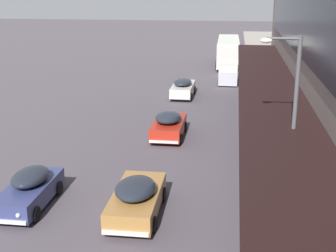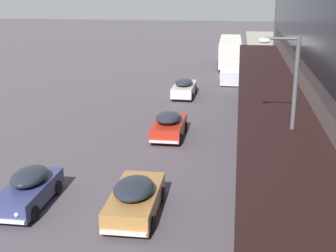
# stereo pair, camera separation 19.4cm
# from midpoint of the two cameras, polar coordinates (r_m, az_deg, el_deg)

# --- Properties ---
(transit_bus_kerbside_front) EXTENTS (2.83, 10.69, 3.10)m
(transit_bus_kerbside_front) POSITION_cam_midpoint_polar(r_m,az_deg,el_deg) (55.88, 7.69, 9.13)
(transit_bus_kerbside_front) COLOR beige
(transit_bus_kerbside_front) RESTS_ON ground
(sedan_lead_mid) EXTENTS (1.94, 4.33, 1.63)m
(sedan_lead_mid) POSITION_cam_midpoint_polar(r_m,az_deg,el_deg) (28.94, 0.30, 0.14)
(sedan_lead_mid) COLOR #AB2517
(sedan_lead_mid) RESTS_ON ground
(sedan_second_mid) EXTENTS (1.87, 4.69, 1.55)m
(sedan_second_mid) POSITION_cam_midpoint_polar(r_m,az_deg,el_deg) (39.68, 2.12, 4.69)
(sedan_second_mid) COLOR beige
(sedan_second_mid) RESTS_ON ground
(sedan_second_near) EXTENTS (1.78, 4.34, 1.59)m
(sedan_second_near) POSITION_cam_midpoint_polar(r_m,az_deg,el_deg) (20.94, -16.36, -7.32)
(sedan_second_near) COLOR navy
(sedan_second_near) RESTS_ON ground
(sedan_far_back) EXTENTS (2.03, 4.62, 1.56)m
(sedan_far_back) POSITION_cam_midpoint_polar(r_m,az_deg,el_deg) (19.35, -3.76, -8.71)
(sedan_far_back) COLOR #A27039
(sedan_far_back) RESTS_ON ground
(vw_van) EXTENTS (2.02, 4.60, 1.96)m
(vw_van) POSITION_cam_midpoint_polar(r_m,az_deg,el_deg) (45.88, 7.78, 6.61)
(vw_van) COLOR #B6B6C3
(vw_van) RESTS_ON ground
(street_lamp) EXTENTS (1.50, 0.28, 7.22)m
(street_lamp) POSITION_cam_midpoint_polar(r_m,az_deg,el_deg) (18.05, 14.74, 0.93)
(street_lamp) COLOR #4C4C51
(street_lamp) RESTS_ON sidewalk_kerb
(fire_hydrant) EXTENTS (0.20, 0.40, 0.70)m
(fire_hydrant) POSITION_cam_midpoint_polar(r_m,az_deg,el_deg) (20.56, 13.49, -8.43)
(fire_hydrant) COLOR red
(fire_hydrant) RESTS_ON sidewalk_kerb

